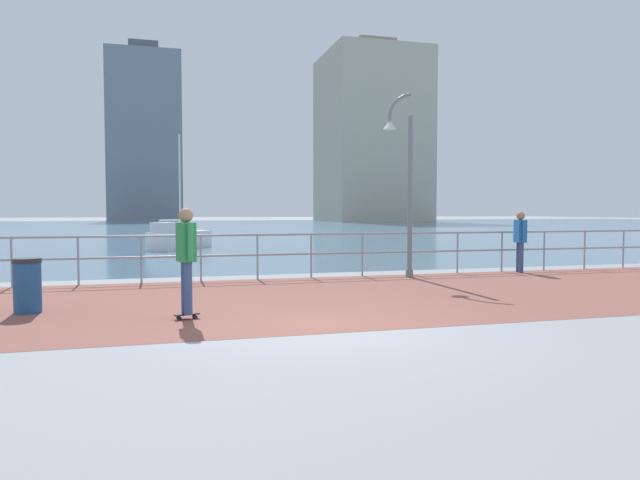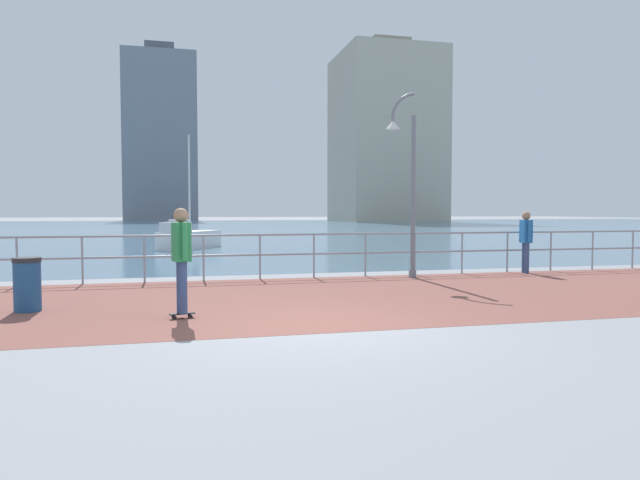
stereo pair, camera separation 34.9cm
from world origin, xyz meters
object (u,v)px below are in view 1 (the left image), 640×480
Objects in this scene: trash_bin at (27,285)px; sailboat_red at (179,238)px; lamppost at (403,176)px; skateboarder at (186,252)px; bystander at (520,237)px.

sailboat_red is at bearing 79.70° from trash_bin.
lamppost is 0.92× the size of sailboat_red.
lamppost is at bearing 38.36° from skateboarder.
bystander is (3.61, 0.15, -1.62)m from lamppost.
lamppost is at bearing -177.60° from bystander.
skateboarder is at bearing -141.64° from lamppost.
sailboat_red is (0.35, 17.41, -0.57)m from skateboarder.
sailboat_red is (2.92, 16.10, 0.03)m from trash_bin.
bystander is 15.59m from sailboat_red.
lamppost is 2.68× the size of skateboarder.
trash_bin is 16.36m from sailboat_red.
sailboat_red is at bearing 112.43° from lamppost.
lamppost is 9.11m from trash_bin.
bystander is 0.33× the size of sailboat_red.
bystander is at bearing 15.70° from trash_bin.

